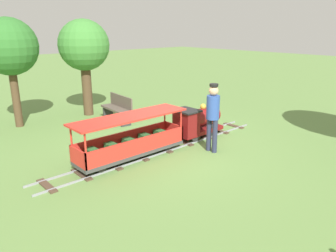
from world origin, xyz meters
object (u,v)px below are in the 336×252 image
(conductor_person, at_px, (213,112))
(oak_tree_near, at_px, (9,48))
(passenger_car, at_px, (131,141))
(park_bench, at_px, (118,109))
(locomotive, at_px, (197,121))
(oak_tree_distant, at_px, (84,47))

(conductor_person, distance_m, oak_tree_near, 5.98)
(passenger_car, distance_m, park_bench, 3.11)
(locomotive, xyz_separation_m, park_bench, (-2.74, -0.65, -0.07))
(locomotive, relative_size, park_bench, 1.09)
(conductor_person, bearing_deg, oak_tree_distant, -174.59)
(passenger_car, bearing_deg, oak_tree_near, -167.07)
(locomotive, height_order, park_bench, locomotive)
(passenger_car, xyz_separation_m, park_bench, (-2.74, 1.47, -0.01))
(locomotive, relative_size, oak_tree_near, 0.46)
(passenger_car, distance_m, oak_tree_distant, 4.67)
(locomotive, bearing_deg, oak_tree_near, -144.13)
(conductor_person, relative_size, oak_tree_near, 0.52)
(locomotive, xyz_separation_m, conductor_person, (0.88, -0.43, 0.47))
(conductor_person, distance_m, park_bench, 3.66)
(locomotive, xyz_separation_m, passenger_car, (0.00, -2.12, -0.06))
(conductor_person, bearing_deg, passenger_car, -117.48)
(passenger_car, bearing_deg, conductor_person, 62.52)
(conductor_person, xyz_separation_m, oak_tree_distant, (-5.00, -0.47, 1.28))
(locomotive, distance_m, park_bench, 2.81)
(locomotive, height_order, oak_tree_near, oak_tree_near)
(oak_tree_near, bearing_deg, locomotive, 35.87)
(park_bench, distance_m, oak_tree_distant, 2.30)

